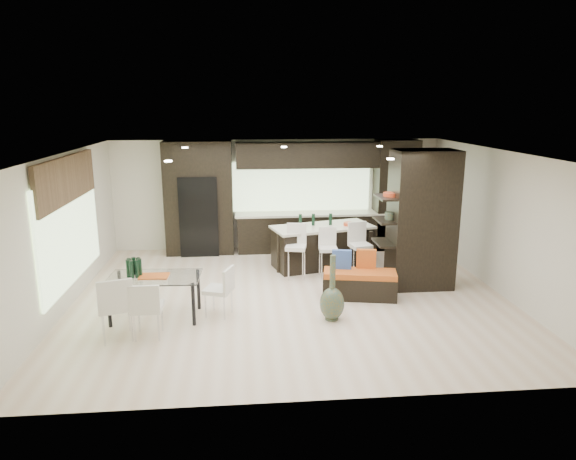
{
  "coord_description": "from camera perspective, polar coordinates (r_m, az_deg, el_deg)",
  "views": [
    {
      "loc": [
        -0.89,
        -9.04,
        3.53
      ],
      "look_at": [
        0.0,
        0.6,
        1.15
      ],
      "focal_mm": 32.0,
      "sensor_mm": 36.0,
      "label": 1
    }
  ],
  "objects": [
    {
      "name": "kitchen_island",
      "position": [
        11.44,
        3.82,
        -1.8
      ],
      "size": [
        2.37,
        1.49,
        0.92
      ],
      "primitive_type": "cube",
      "rotation": [
        0.0,
        0.0,
        0.27
      ],
      "color": "black",
      "rests_on": "ground"
    },
    {
      "name": "ceiling",
      "position": [
        9.13,
        0.35,
        8.58
      ],
      "size": [
        8.0,
        7.0,
        0.02
      ],
      "primitive_type": "cube",
      "color": "white",
      "rests_on": "ground"
    },
    {
      "name": "partition_column",
      "position": [
        10.3,
        14.66,
        1.13
      ],
      "size": [
        1.2,
        0.8,
        2.7
      ],
      "primitive_type": "cube",
      "color": "black",
      "rests_on": "ground"
    },
    {
      "name": "back_wall",
      "position": [
        12.76,
        -1.19,
        3.97
      ],
      "size": [
        8.0,
        0.02,
        2.7
      ],
      "primitive_type": "cube",
      "color": "silver",
      "rests_on": "ground"
    },
    {
      "name": "dining_table",
      "position": [
        9.0,
        -14.5,
        -7.25
      ],
      "size": [
        1.55,
        0.91,
        0.73
      ],
      "primitive_type": "cube",
      "rotation": [
        0.0,
        0.0,
        -0.04
      ],
      "color": "white",
      "rests_on": "ground"
    },
    {
      "name": "window_back",
      "position": [
        12.75,
        1.52,
        4.87
      ],
      "size": [
        3.4,
        0.04,
        1.2
      ],
      "primitive_type": "cube",
      "color": "#B2D199",
      "rests_on": "back_wall"
    },
    {
      "name": "chair_end",
      "position": [
        8.88,
        -7.74,
        -6.98
      ],
      "size": [
        0.56,
        0.56,
        0.8
      ],
      "primitive_type": "cube",
      "rotation": [
        0.0,
        0.0,
        1.22
      ],
      "color": "silver",
      "rests_on": "ground"
    },
    {
      "name": "stool_right",
      "position": [
        10.84,
        7.99,
        -2.79
      ],
      "size": [
        0.48,
        0.48,
        0.92
      ],
      "primitive_type": "cube",
      "rotation": [
        0.0,
        0.0,
        0.2
      ],
      "color": "silver",
      "rests_on": "ground"
    },
    {
      "name": "stool_left",
      "position": [
        10.61,
        0.87,
        -3.02
      ],
      "size": [
        0.48,
        0.48,
        0.92
      ],
      "primitive_type": "cube",
      "rotation": [
        0.0,
        0.0,
        -0.21
      ],
      "color": "silver",
      "rests_on": "ground"
    },
    {
      "name": "stone_accent",
      "position": [
        9.82,
        -23.36,
        5.18
      ],
      "size": [
        0.08,
        3.0,
        0.8
      ],
      "primitive_type": "cube",
      "color": "brown",
      "rests_on": "left_wall"
    },
    {
      "name": "back_cabinetry",
      "position": [
        12.49,
        1.21,
        3.75
      ],
      "size": [
        6.8,
        0.68,
        2.7
      ],
      "primitive_type": "cube",
      "color": "black",
      "rests_on": "ground"
    },
    {
      "name": "ceiling_spots",
      "position": [
        9.38,
        0.2,
        8.6
      ],
      "size": [
        4.0,
        3.0,
        0.02
      ],
      "primitive_type": "cube",
      "color": "white",
      "rests_on": "ceiling"
    },
    {
      "name": "right_wall",
      "position": [
        10.51,
        22.6,
        0.76
      ],
      "size": [
        0.02,
        7.0,
        2.7
      ],
      "primitive_type": "cube",
      "color": "silver",
      "rests_on": "ground"
    },
    {
      "name": "chair_near",
      "position": [
        8.31,
        -15.31,
        -8.69
      ],
      "size": [
        0.46,
        0.46,
        0.84
      ],
      "primitive_type": "cube",
      "rotation": [
        0.0,
        0.0,
        0.0
      ],
      "color": "silver",
      "rests_on": "ground"
    },
    {
      "name": "ground",
      "position": [
        9.75,
        0.32,
        -7.42
      ],
      "size": [
        8.0,
        8.0,
        0.0
      ],
      "primitive_type": "plane",
      "color": "beige",
      "rests_on": "ground"
    },
    {
      "name": "refrigerator",
      "position": [
        12.48,
        -9.8,
        1.67
      ],
      "size": [
        0.9,
        0.68,
        1.9
      ],
      "primitive_type": "cube",
      "color": "black",
      "rests_on": "ground"
    },
    {
      "name": "left_wall",
      "position": [
        9.81,
        -23.6,
        -0.21
      ],
      "size": [
        0.02,
        7.0,
        2.7
      ],
      "primitive_type": "cube",
      "color": "silver",
      "rests_on": "ground"
    },
    {
      "name": "chair_far",
      "position": [
        8.36,
        -18.6,
        -8.4
      ],
      "size": [
        0.64,
        0.64,
        0.95
      ],
      "primitive_type": "cube",
      "rotation": [
        0.0,
        0.0,
        0.3
      ],
      "color": "silver",
      "rests_on": "ground"
    },
    {
      "name": "floor_vase",
      "position": [
        8.61,
        4.95,
        -6.41
      ],
      "size": [
        0.5,
        0.5,
        1.13
      ],
      "primitive_type": null,
      "rotation": [
        0.0,
        0.0,
        -0.23
      ],
      "color": "#404C36",
      "rests_on": "ground"
    },
    {
      "name": "stool_mid",
      "position": [
        10.73,
        4.45,
        -3.08
      ],
      "size": [
        0.39,
        0.39,
        0.84
      ],
      "primitive_type": "cube",
      "rotation": [
        0.0,
        0.0,
        -0.06
      ],
      "color": "silver",
      "rests_on": "ground"
    },
    {
      "name": "window_left",
      "position": [
        9.98,
        -23.04,
        0.07
      ],
      "size": [
        0.04,
        3.2,
        1.9
      ],
      "primitive_type": "cube",
      "color": "#B2D199",
      "rests_on": "left_wall"
    },
    {
      "name": "bench",
      "position": [
        9.71,
        7.95,
        -6.0
      ],
      "size": [
        1.43,
        0.77,
        0.52
      ],
      "primitive_type": "cube",
      "rotation": [
        0.0,
        0.0,
        -0.19
      ],
      "color": "black",
      "rests_on": "ground"
    }
  ]
}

